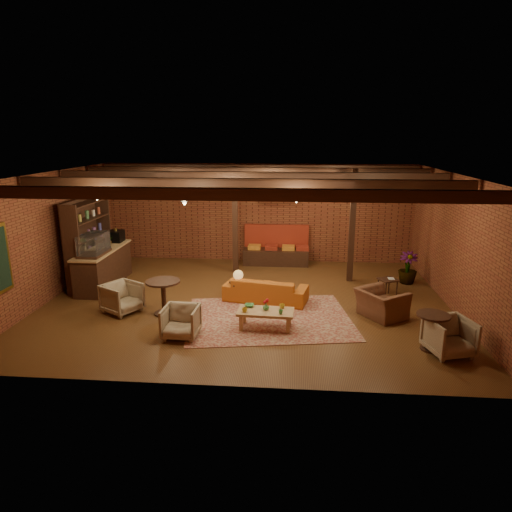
# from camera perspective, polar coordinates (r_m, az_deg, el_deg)

# --- Properties ---
(floor) EXTENTS (10.00, 10.00, 0.00)m
(floor) POSITION_cam_1_polar(r_m,az_deg,el_deg) (11.61, -1.22, -5.75)
(floor) COLOR #432310
(floor) RESTS_ON ground
(ceiling) EXTENTS (10.00, 8.00, 0.02)m
(ceiling) POSITION_cam_1_polar(r_m,az_deg,el_deg) (10.89, -1.32, 10.20)
(ceiling) COLOR black
(ceiling) RESTS_ON wall_back
(wall_back) EXTENTS (10.00, 0.02, 3.20)m
(wall_back) POSITION_cam_1_polar(r_m,az_deg,el_deg) (15.05, 0.34, 5.38)
(wall_back) COLOR brown
(wall_back) RESTS_ON ground
(wall_front) EXTENTS (10.00, 0.02, 3.20)m
(wall_front) POSITION_cam_1_polar(r_m,az_deg,el_deg) (7.33, -4.56, -5.06)
(wall_front) COLOR brown
(wall_front) RESTS_ON ground
(wall_left) EXTENTS (0.02, 8.00, 3.20)m
(wall_left) POSITION_cam_1_polar(r_m,az_deg,el_deg) (12.67, -24.39, 2.22)
(wall_left) COLOR brown
(wall_left) RESTS_ON ground
(wall_right) EXTENTS (0.02, 8.00, 3.20)m
(wall_right) POSITION_cam_1_polar(r_m,az_deg,el_deg) (11.73, 23.82, 1.34)
(wall_right) COLOR brown
(wall_right) RESTS_ON ground
(ceiling_beams) EXTENTS (9.80, 6.40, 0.22)m
(ceiling_beams) POSITION_cam_1_polar(r_m,az_deg,el_deg) (10.90, -1.31, 9.57)
(ceiling_beams) COLOR black
(ceiling_beams) RESTS_ON ceiling
(ceiling_pipe) EXTENTS (9.60, 0.12, 0.12)m
(ceiling_pipe) POSITION_cam_1_polar(r_m,az_deg,el_deg) (12.51, -0.52, 9.21)
(ceiling_pipe) COLOR black
(ceiling_pipe) RESTS_ON ceiling
(post_left) EXTENTS (0.16, 0.16, 3.20)m
(post_left) POSITION_cam_1_polar(r_m,az_deg,el_deg) (13.74, -2.62, 4.44)
(post_left) COLOR black
(post_left) RESTS_ON ground
(post_right) EXTENTS (0.16, 0.16, 3.20)m
(post_right) POSITION_cam_1_polar(r_m,az_deg,el_deg) (13.14, 11.93, 3.65)
(post_right) COLOR black
(post_right) RESTS_ON ground
(service_counter) EXTENTS (0.80, 2.50, 1.60)m
(service_counter) POSITION_cam_1_polar(r_m,az_deg,el_deg) (13.33, -18.59, -0.19)
(service_counter) COLOR black
(service_counter) RESTS_ON ground
(plant_counter) EXTENTS (0.35, 0.39, 0.30)m
(plant_counter) POSITION_cam_1_polar(r_m,az_deg,el_deg) (13.37, -18.01, 1.76)
(plant_counter) COLOR #337F33
(plant_counter) RESTS_ON service_counter
(shelving_hutch) EXTENTS (0.52, 2.00, 2.40)m
(shelving_hutch) POSITION_cam_1_polar(r_m,az_deg,el_deg) (13.48, -20.13, 1.60)
(shelving_hutch) COLOR black
(shelving_hutch) RESTS_ON ground
(banquette) EXTENTS (2.10, 0.70, 1.00)m
(banquette) POSITION_cam_1_polar(r_m,az_deg,el_deg) (14.80, 2.51, 0.85)
(banquette) COLOR maroon
(banquette) RESTS_ON ground
(service_sign) EXTENTS (0.86, 0.06, 0.30)m
(service_sign) POSITION_cam_1_polar(r_m,az_deg,el_deg) (14.01, 2.52, 7.76)
(service_sign) COLOR orange
(service_sign) RESTS_ON ceiling
(ceiling_spotlights) EXTENTS (6.40, 4.40, 0.28)m
(ceiling_spotlights) POSITION_cam_1_polar(r_m,az_deg,el_deg) (10.93, -1.31, 8.42)
(ceiling_spotlights) COLOR black
(ceiling_spotlights) RESTS_ON ceiling
(rug) EXTENTS (4.10, 3.38, 0.01)m
(rug) POSITION_cam_1_polar(r_m,az_deg,el_deg) (10.61, 1.65, -7.76)
(rug) COLOR maroon
(rug) RESTS_ON floor
(sofa) EXTENTS (2.21, 1.23, 0.61)m
(sofa) POSITION_cam_1_polar(r_m,az_deg,el_deg) (11.57, 1.23, -4.22)
(sofa) COLOR #AC5317
(sofa) RESTS_ON floor
(coffee_table) EXTENTS (1.24, 0.66, 0.67)m
(coffee_table) POSITION_cam_1_polar(r_m,az_deg,el_deg) (9.96, 1.15, -7.06)
(coffee_table) COLOR olive
(coffee_table) RESTS_ON floor
(side_table_lamp) EXTENTS (0.51, 0.51, 0.81)m
(side_table_lamp) POSITION_cam_1_polar(r_m,az_deg,el_deg) (11.52, -2.23, -2.68)
(side_table_lamp) COLOR black
(side_table_lamp) RESTS_ON floor
(round_table_left) EXTENTS (0.79, 0.79, 0.83)m
(round_table_left) POSITION_cam_1_polar(r_m,az_deg,el_deg) (10.87, -11.50, -4.39)
(round_table_left) COLOR black
(round_table_left) RESTS_ON floor
(armchair_a) EXTENTS (1.01, 1.03, 0.79)m
(armchair_a) POSITION_cam_1_polar(r_m,az_deg,el_deg) (11.28, -16.41, -4.86)
(armchair_a) COLOR #C5B198
(armchair_a) RESTS_ON floor
(armchair_b) EXTENTS (0.74, 0.70, 0.74)m
(armchair_b) POSITION_cam_1_polar(r_m,az_deg,el_deg) (9.69, -9.38, -7.93)
(armchair_b) COLOR #C5B198
(armchair_b) RESTS_ON floor
(armchair_right) EXTENTS (1.11, 1.20, 0.88)m
(armchair_right) POSITION_cam_1_polar(r_m,az_deg,el_deg) (10.92, 15.44, -5.21)
(armchair_right) COLOR brown
(armchair_right) RESTS_ON floor
(side_table_book) EXTENTS (0.56, 0.56, 0.49)m
(side_table_book) POSITION_cam_1_polar(r_m,az_deg,el_deg) (12.35, 16.16, -2.93)
(side_table_book) COLOR black
(side_table_book) RESTS_ON floor
(round_table_right) EXTENTS (0.64, 0.64, 0.75)m
(round_table_right) POSITION_cam_1_polar(r_m,az_deg,el_deg) (9.60, 21.18, -8.18)
(round_table_right) COLOR black
(round_table_right) RESTS_ON floor
(armchair_far) EXTENTS (0.94, 0.91, 0.80)m
(armchair_far) POSITION_cam_1_polar(r_m,az_deg,el_deg) (9.58, 23.05, -9.06)
(armchair_far) COLOR #C5B198
(armchair_far) RESTS_ON floor
(plant_tall) EXTENTS (1.73, 1.73, 2.74)m
(plant_tall) POSITION_cam_1_polar(r_m,az_deg,el_deg) (13.36, 18.77, 2.36)
(plant_tall) COLOR #4C7F4C
(plant_tall) RESTS_ON floor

